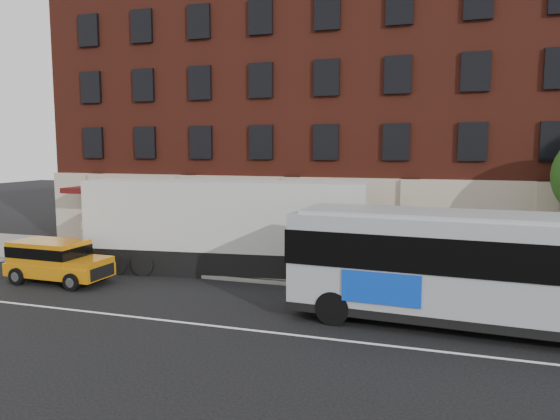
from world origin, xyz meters
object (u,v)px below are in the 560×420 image
(sign_pole, at_px, (86,237))
(yellow_suv, at_px, (55,259))
(city_bus, at_px, (506,268))
(shipping_container, at_px, (225,228))

(sign_pole, bearing_deg, yellow_suv, -79.33)
(city_bus, height_order, shipping_container, shipping_container)
(city_bus, xyz_separation_m, shipping_container, (-11.28, 4.45, 0.05))
(city_bus, height_order, yellow_suv, city_bus)
(sign_pole, bearing_deg, shipping_container, 9.02)
(yellow_suv, relative_size, shipping_container, 0.36)
(shipping_container, bearing_deg, yellow_suv, -148.87)
(sign_pole, xyz_separation_m, yellow_suv, (0.50, -2.68, -0.44))
(sign_pole, distance_m, yellow_suv, 2.76)
(yellow_suv, bearing_deg, city_bus, -2.32)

